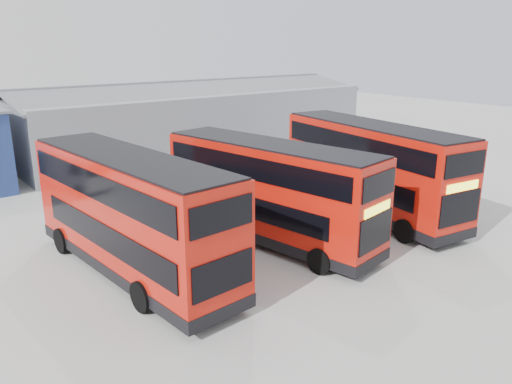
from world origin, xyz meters
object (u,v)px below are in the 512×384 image
Objects in this scene: double_decker_left at (131,216)px; double_decker_right at (370,170)px; double_decker_centre at (269,193)px; maintenance_shed at (191,118)px; single_decker_blue at (354,161)px.

double_decker_right reaches higher than double_decker_left.
double_decker_centre is (6.45, -0.77, -0.10)m from double_decker_left.
maintenance_shed is at bearing -130.63° from double_decker_left.
maintenance_shed is 2.70× the size of double_decker_centre.
single_decker_blue is (2.40, -16.67, -1.20)m from maintenance_shed.
double_decker_right is at bearing 171.17° from double_decker_left.
maintenance_shed is 2.57× the size of double_decker_right.
maintenance_shed reaches higher than single_decker_blue.
maintenance_shed is 2.87× the size of single_decker_blue.
maintenance_shed is 21.67m from double_decker_right.
double_decker_centre is at bearing 27.25° from single_decker_blue.
double_decker_right reaches higher than double_decker_centre.
double_decker_right is at bearing 52.70° from single_decker_blue.
double_decker_centre is 6.72m from double_decker_right.
double_decker_right reaches higher than single_decker_blue.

